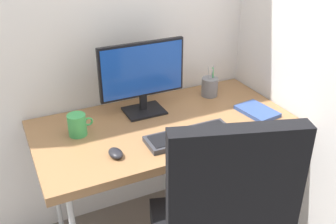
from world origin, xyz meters
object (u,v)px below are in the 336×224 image
(mouse, at_px, (116,153))
(pen_holder, at_px, (210,87))
(coffee_mug, at_px, (77,125))
(notebook, at_px, (257,111))
(keyboard, at_px, (190,136))
(monitor, at_px, (142,74))

(mouse, bearing_deg, pen_holder, 22.08)
(mouse, height_order, coffee_mug, coffee_mug)
(pen_holder, distance_m, notebook, 0.33)
(keyboard, relative_size, pen_holder, 2.33)
(keyboard, bearing_deg, notebook, 9.03)
(coffee_mug, bearing_deg, keyboard, -28.93)
(keyboard, bearing_deg, pen_holder, 48.25)
(pen_holder, height_order, coffee_mug, pen_holder)
(notebook, bearing_deg, coffee_mug, 160.82)
(mouse, relative_size, coffee_mug, 0.73)
(monitor, distance_m, pen_holder, 0.46)
(keyboard, height_order, pen_holder, pen_holder)
(keyboard, xyz_separation_m, coffee_mug, (-0.48, 0.26, 0.04))
(monitor, bearing_deg, keyboard, -75.49)
(pen_holder, bearing_deg, coffee_mug, -171.94)
(coffee_mug, bearing_deg, pen_holder, 8.06)
(notebook, bearing_deg, pen_holder, 103.47)
(keyboard, bearing_deg, monitor, 104.51)
(monitor, xyz_separation_m, notebook, (0.55, -0.29, -0.21))
(monitor, relative_size, pen_holder, 2.50)
(keyboard, xyz_separation_m, pen_holder, (0.34, 0.38, 0.04))
(monitor, xyz_separation_m, mouse, (-0.28, -0.35, -0.20))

